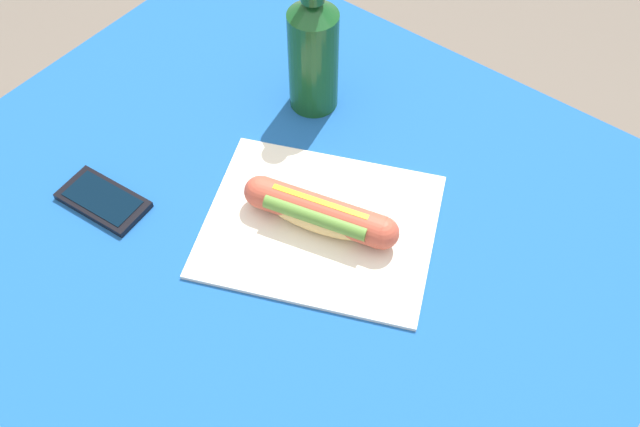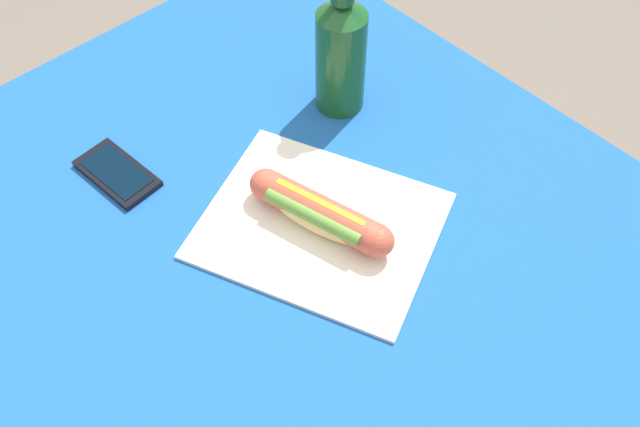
# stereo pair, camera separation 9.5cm
# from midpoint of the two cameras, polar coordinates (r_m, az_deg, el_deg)

# --- Properties ---
(dining_table) EXTENTS (1.01, 0.95, 0.78)m
(dining_table) POSITION_cam_midpoint_polar(r_m,az_deg,el_deg) (1.09, -1.24, -5.69)
(dining_table) COLOR brown
(dining_table) RESTS_ON ground
(paper_wrapper) EXTENTS (0.38, 0.35, 0.01)m
(paper_wrapper) POSITION_cam_midpoint_polar(r_m,az_deg,el_deg) (0.97, 2.79, -1.15)
(paper_wrapper) COLOR silver
(paper_wrapper) RESTS_ON dining_table
(hot_dog) EXTENTS (0.22, 0.09, 0.05)m
(hot_dog) POSITION_cam_midpoint_polar(r_m,az_deg,el_deg) (0.95, 2.83, -0.14)
(hot_dog) COLOR #DBB26B
(hot_dog) RESTS_ON paper_wrapper
(cell_phone) EXTENTS (0.13, 0.08, 0.01)m
(cell_phone) POSITION_cam_midpoint_polar(r_m,az_deg,el_deg) (1.05, -13.55, 3.00)
(cell_phone) COLOR black
(cell_phone) RESTS_ON dining_table
(soda_bottle) EXTENTS (0.08, 0.08, 0.23)m
(soda_bottle) POSITION_cam_midpoint_polar(r_m,az_deg,el_deg) (1.07, 4.29, 12.65)
(soda_bottle) COLOR #14471E
(soda_bottle) RESTS_ON dining_table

